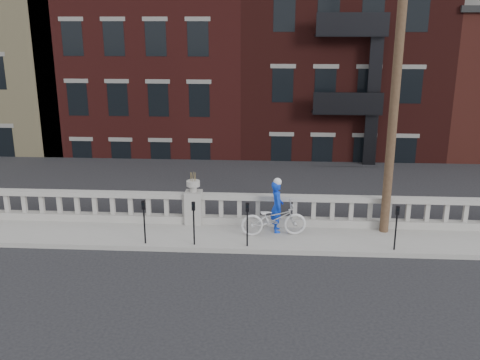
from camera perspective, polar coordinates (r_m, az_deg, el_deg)
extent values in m
plane|color=black|center=(14.53, -7.20, -10.74)|extent=(120.00, 120.00, 0.00)
cube|color=gray|center=(17.17, -5.37, -5.94)|extent=(32.00, 2.20, 0.15)
cube|color=gray|center=(17.97, -4.92, -4.19)|extent=(28.00, 0.34, 0.25)
cube|color=gray|center=(17.70, -4.99, -1.69)|extent=(28.00, 0.34, 0.16)
cube|color=gray|center=(17.83, -4.95, -2.91)|extent=(0.55, 0.55, 1.10)
cylinder|color=gray|center=(17.62, -5.01, -0.92)|extent=(0.24, 0.24, 0.20)
cylinder|color=gray|center=(17.57, -5.02, -0.36)|extent=(0.44, 0.44, 0.18)
cube|color=#605E59|center=(19.40, -4.57, -11.30)|extent=(36.00, 0.50, 5.15)
cube|color=black|center=(40.48, -0.21, -0.45)|extent=(80.00, 44.00, 0.50)
cube|color=#595651|center=(23.65, -7.96, -7.60)|extent=(16.00, 7.00, 4.00)
cube|color=#411412|center=(33.59, -7.82, 8.53)|extent=(10.00, 14.00, 14.00)
cube|color=black|center=(33.01, 9.66, 9.63)|extent=(10.00, 14.00, 15.50)
cylinder|color=#422D1E|center=(16.72, 16.37, 10.84)|extent=(0.28, 0.28, 10.00)
cylinder|color=black|center=(16.40, -10.15, -4.89)|extent=(0.05, 0.05, 1.10)
cube|color=black|center=(16.17, -10.27, -2.65)|extent=(0.10, 0.08, 0.26)
cube|color=black|center=(16.12, -10.31, -2.57)|extent=(0.06, 0.01, 0.08)
cylinder|color=black|center=(16.12, -4.94, -5.07)|extent=(0.05, 0.05, 1.10)
cube|color=black|center=(15.88, -5.00, -2.79)|extent=(0.10, 0.08, 0.26)
cube|color=black|center=(15.83, -5.03, -2.71)|extent=(0.06, 0.01, 0.08)
cylinder|color=black|center=(15.97, 0.78, -5.23)|extent=(0.05, 0.05, 1.10)
cube|color=black|center=(15.73, 0.79, -2.93)|extent=(0.10, 0.08, 0.26)
cube|color=black|center=(15.67, 0.78, -2.84)|extent=(0.06, 0.01, 0.08)
cylinder|color=black|center=(16.36, 16.26, -5.38)|extent=(0.05, 0.05, 1.10)
cube|color=black|center=(16.13, 16.45, -3.14)|extent=(0.10, 0.08, 0.26)
cube|color=black|center=(16.07, 16.50, -3.06)|extent=(0.06, 0.01, 0.08)
imported|color=silver|center=(16.81, 3.60, -4.15)|extent=(2.14, 1.00, 1.08)
imported|color=#0D35C4|center=(17.02, 3.97, -2.83)|extent=(0.46, 0.65, 1.67)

